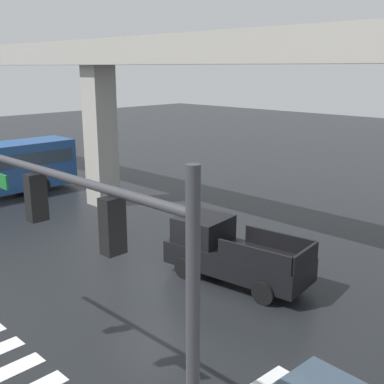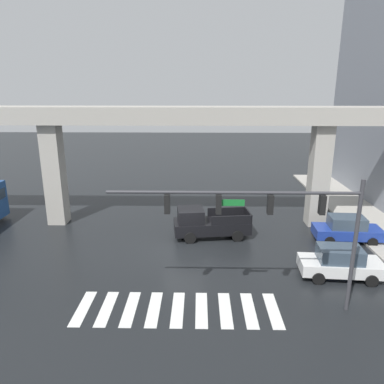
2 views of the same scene
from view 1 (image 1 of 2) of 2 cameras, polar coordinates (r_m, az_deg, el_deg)
ground_plane at (r=16.81m, az=-4.81°, el=-11.02°), size 120.00×120.00×0.00m
elevated_overpass at (r=18.69m, az=6.42°, el=14.77°), size 55.11×2.15×8.57m
pickup_truck at (r=16.92m, az=4.52°, el=-7.18°), size 5.29×2.54×2.08m
traffic_signal_mast at (r=8.73m, az=-17.40°, el=-3.37°), size 10.89×0.32×6.20m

